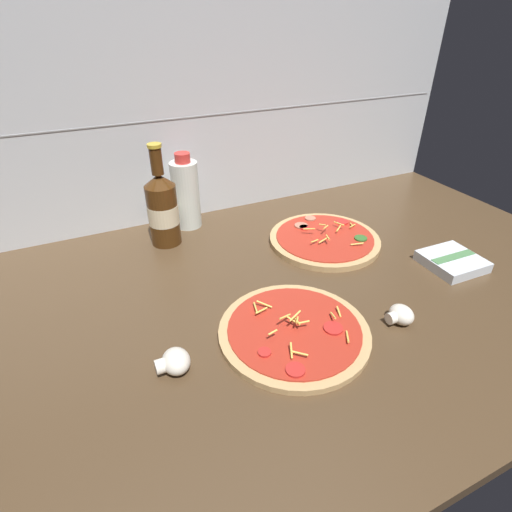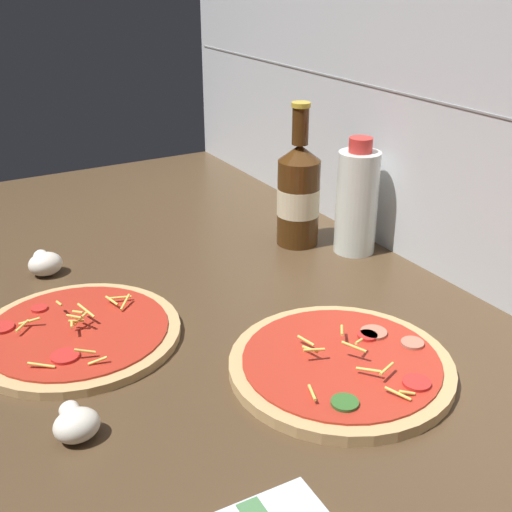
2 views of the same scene
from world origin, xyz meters
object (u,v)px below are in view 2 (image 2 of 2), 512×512
at_px(pizza_far, 341,365).
at_px(mushroom_left, 76,424).
at_px(pizza_near, 77,333).
at_px(oil_bottle, 357,201).
at_px(mushroom_right, 45,263).
at_px(beer_bottle, 298,193).

relative_size(pizza_far, mushroom_left, 5.32).
bearing_deg(pizza_near, oil_bottle, 95.03).
bearing_deg(mushroom_right, pizza_near, -2.69).
distance_m(pizza_near, mushroom_right, 0.22).
relative_size(pizza_far, mushroom_right, 4.89).
bearing_deg(mushroom_left, pizza_far, 82.41).
xyz_separation_m(pizza_near, oil_bottle, (-0.04, 0.51, 0.09)).
bearing_deg(mushroom_right, mushroom_left, -8.98).
relative_size(mushroom_left, mushroom_right, 0.92).
bearing_deg(pizza_near, pizza_far, 47.58).
height_order(pizza_near, beer_bottle, beer_bottle).
relative_size(oil_bottle, mushroom_right, 3.55).
xyz_separation_m(oil_bottle, mushroom_right, (-0.18, -0.50, -0.07)).
distance_m(mushroom_left, mushroom_right, 0.43).
distance_m(pizza_far, mushroom_left, 0.32).
bearing_deg(pizza_far, oil_bottle, 139.87).
distance_m(pizza_far, oil_bottle, 0.39).
height_order(beer_bottle, mushroom_right, beer_bottle).
distance_m(oil_bottle, mushroom_left, 0.62).
relative_size(pizza_near, mushroom_right, 4.86).
xyz_separation_m(beer_bottle, oil_bottle, (0.08, 0.07, -0.00)).
height_order(beer_bottle, oil_bottle, beer_bottle).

